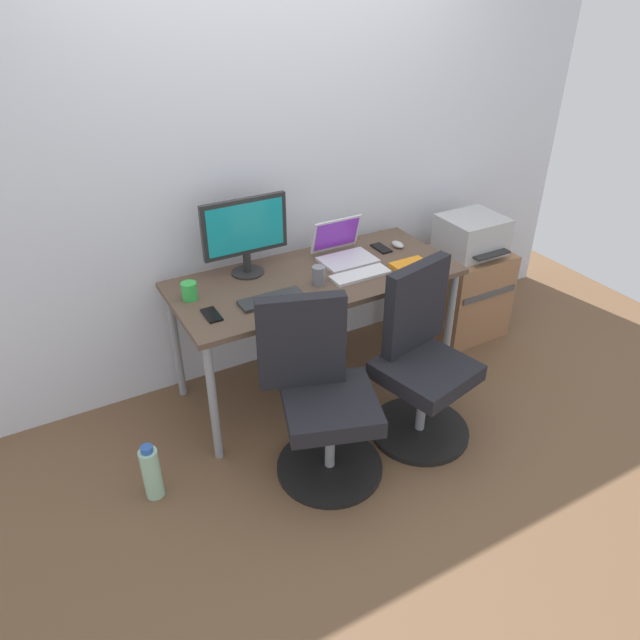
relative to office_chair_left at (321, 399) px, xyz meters
name	(u,v)px	position (x,y,z in m)	size (l,w,h in m)	color
ground_plane	(316,383)	(0.31, 0.60, -0.42)	(5.28, 5.28, 0.00)	brown
back_wall	(278,156)	(0.31, 1.03, 0.88)	(4.40, 0.04, 2.60)	silver
desk	(316,286)	(0.31, 0.60, 0.25)	(1.59, 0.70, 0.74)	brown
office_chair_left	(321,399)	(0.00, 0.00, 0.00)	(0.56, 0.56, 0.94)	black
office_chair_right	(421,363)	(0.60, 0.00, 0.00)	(0.54, 0.54, 0.94)	black
side_cabinet	(463,292)	(1.49, 0.67, -0.12)	(0.48, 0.47, 0.60)	#996B47
printer	(472,235)	(1.49, 0.67, 0.29)	(0.38, 0.40, 0.24)	#B7B7B7
water_bottle_on_floor	(151,472)	(-0.81, 0.21, -0.28)	(0.09, 0.09, 0.31)	#A5D8B2
desktop_monitor	(245,231)	(-0.01, 0.81, 0.57)	(0.48, 0.18, 0.43)	#262626
open_laptop	(343,250)	(0.55, 0.72, 0.37)	(0.31, 0.28, 0.22)	silver
keyboard_by_monitor	(272,299)	(-0.03, 0.47, 0.33)	(0.34, 0.12, 0.02)	#2D2D2D
keyboard_by_laptop	(360,275)	(0.52, 0.48, 0.33)	(0.34, 0.12, 0.02)	silver
mouse_by_monitor	(398,244)	(0.92, 0.70, 0.34)	(0.06, 0.10, 0.03)	#B7B7B7
mouse_by_laptop	(341,295)	(0.30, 0.32, 0.34)	(0.06, 0.10, 0.03)	silver
coffee_mug	(189,291)	(-0.38, 0.69, 0.37)	(0.08, 0.08, 0.09)	green
pen_cup	(319,276)	(0.27, 0.51, 0.37)	(0.07, 0.07, 0.10)	slate
phone_near_laptop	(381,248)	(0.82, 0.72, 0.32)	(0.07, 0.14, 0.01)	black
phone_near_monitor	(212,315)	(-0.35, 0.47, 0.32)	(0.07, 0.14, 0.01)	black
notebook	(411,266)	(0.82, 0.42, 0.33)	(0.21, 0.15, 0.03)	orange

